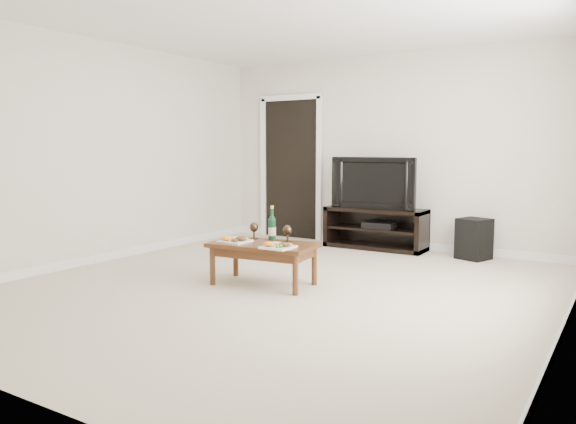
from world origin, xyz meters
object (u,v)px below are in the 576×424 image
(subwoofer, at_px, (474,239))
(coffee_table, at_px, (263,264))
(television, at_px, (376,183))
(media_console, at_px, (375,228))

(subwoofer, height_order, coffee_table, subwoofer)
(television, relative_size, coffee_table, 1.15)
(media_console, xyz_separation_m, coffee_table, (-0.14, -2.46, -0.07))
(television, height_order, subwoofer, television)
(media_console, height_order, television, television)
(coffee_table, bearing_deg, subwoofer, 59.30)
(television, height_order, coffee_table, television)
(subwoofer, bearing_deg, television, -161.33)
(television, xyz_separation_m, subwoofer, (1.30, -0.03, -0.64))
(television, bearing_deg, subwoofer, -0.35)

